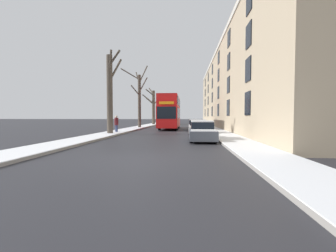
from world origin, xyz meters
TOP-DOWN VIEW (x-y plane):
  - ground_plane at (0.00, 0.00)m, footprint 320.00×320.00m
  - sidewalk_left at (-5.31, 53.00)m, footprint 2.28×130.00m
  - sidewalk_right at (5.31, 53.00)m, footprint 2.28×130.00m
  - terrace_facade_right at (10.94, 27.23)m, footprint 9.10×52.36m
  - bare_tree_left_0 at (-5.14, 12.05)m, footprint 1.67×2.01m
  - bare_tree_left_1 at (-5.01, 24.26)m, footprint 4.10×2.28m
  - bare_tree_left_2 at (-5.04, 38.06)m, footprint 3.80×2.15m
  - bare_tree_left_3 at (-5.17, 51.05)m, footprint 1.19×3.05m
  - double_decker_bus at (-0.32, 22.79)m, footprint 2.52×10.73m
  - parked_car_0 at (3.11, 7.22)m, footprint 1.74×4.18m
  - parked_car_1 at (3.11, 13.48)m, footprint 1.75×4.10m
  - parked_car_2 at (3.11, 18.96)m, footprint 1.81×4.21m
  - oncoming_van at (-1.72, 42.57)m, footprint 2.07×4.83m
  - pedestrian_left_sidewalk at (-5.14, 13.86)m, footprint 0.40×0.40m

SIDE VIEW (x-z plane):
  - ground_plane at x=0.00m, z-range 0.00..0.00m
  - sidewalk_left at x=-5.31m, z-range 0.00..0.16m
  - sidewalk_right at x=5.31m, z-range 0.00..0.16m
  - parked_car_2 at x=3.11m, z-range -0.05..1.31m
  - parked_car_0 at x=3.11m, z-range -0.06..1.37m
  - parked_car_1 at x=3.11m, z-range -0.06..1.38m
  - pedestrian_left_sidewalk at x=-5.14m, z-range 0.09..1.92m
  - oncoming_van at x=-1.72m, z-range 0.09..2.26m
  - double_decker_bus at x=-0.32m, z-range 0.29..4.76m
  - bare_tree_left_3 at x=-5.17m, z-range -0.02..7.89m
  - bare_tree_left_2 at x=-5.04m, z-range -0.01..7.89m
  - bare_tree_left_0 at x=-5.14m, z-range 0.14..7.89m
  - bare_tree_left_1 at x=-5.01m, z-range -0.21..9.18m
  - terrace_facade_right at x=10.94m, z-range 0.00..12.07m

